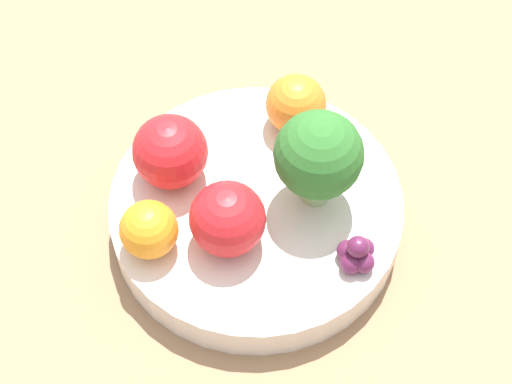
{
  "coord_description": "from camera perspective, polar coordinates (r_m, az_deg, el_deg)",
  "views": [
    {
      "loc": [
        -0.16,
        0.26,
        0.52
      ],
      "look_at": [
        0.0,
        0.0,
        0.06
      ],
      "focal_mm": 60.0,
      "sensor_mm": 36.0,
      "label": 1
    }
  ],
  "objects": [
    {
      "name": "apple_red",
      "position": [
        0.53,
        -2.04,
        -1.74
      ],
      "size": [
        0.05,
        0.05,
        0.05
      ],
      "color": "red",
      "rests_on": "bowl"
    },
    {
      "name": "apple_green",
      "position": [
        0.56,
        -5.74,
        2.69
      ],
      "size": [
        0.05,
        0.05,
        0.05
      ],
      "color": "red",
      "rests_on": "bowl"
    },
    {
      "name": "orange_front",
      "position": [
        0.59,
        2.67,
        5.86
      ],
      "size": [
        0.04,
        0.04,
        0.04
      ],
      "color": "orange",
      "rests_on": "bowl"
    },
    {
      "name": "broccoli",
      "position": [
        0.53,
        4.19,
        2.39
      ],
      "size": [
        0.06,
        0.06,
        0.07
      ],
      "color": "#99C17A",
      "rests_on": "bowl"
    },
    {
      "name": "bowl",
      "position": [
        0.58,
        -0.0,
        -1.33
      ],
      "size": [
        0.2,
        0.2,
        0.03
      ],
      "color": "silver",
      "rests_on": "table_surface"
    },
    {
      "name": "orange_back",
      "position": [
        0.54,
        -7.15,
        -2.5
      ],
      "size": [
        0.04,
        0.04,
        0.04
      ],
      "color": "orange",
      "rests_on": "bowl"
    },
    {
      "name": "table_surface",
      "position": [
        0.6,
        -0.0,
        -2.57
      ],
      "size": [
        1.2,
        1.2,
        0.02
      ],
      "color": "#936D4C",
      "rests_on": "ground_plane"
    },
    {
      "name": "grape_cluster",
      "position": [
        0.54,
        6.73,
        -4.16
      ],
      "size": [
        0.03,
        0.03,
        0.03
      ],
      "color": "#5B1E42",
      "rests_on": "bowl"
    },
    {
      "name": "ground_plane",
      "position": [
        0.61,
        -0.0,
        -3.06
      ],
      "size": [
        6.0,
        6.0,
        0.0
      ],
      "primitive_type": "plane",
      "color": "gray"
    }
  ]
}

